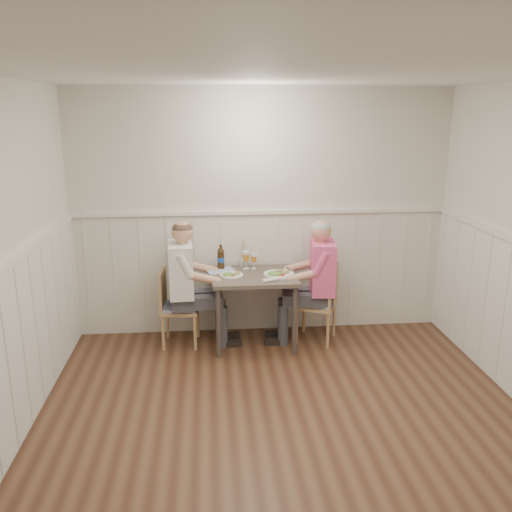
# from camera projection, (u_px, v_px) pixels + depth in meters

# --- Properties ---
(ground_plane) EXTENTS (4.50, 4.50, 0.00)m
(ground_plane) POSITION_uv_depth(u_px,v_px,m) (292.00, 448.00, 3.93)
(ground_plane) COLOR #44281A
(room_shell) EXTENTS (4.04, 4.54, 2.60)m
(room_shell) POSITION_uv_depth(u_px,v_px,m) (296.00, 245.00, 3.53)
(room_shell) COLOR silver
(room_shell) RESTS_ON ground
(wainscot) EXTENTS (4.00, 4.49, 1.34)m
(wainscot) POSITION_uv_depth(u_px,v_px,m) (281.00, 323.00, 4.41)
(wainscot) COLOR beige
(wainscot) RESTS_ON ground
(dining_table) EXTENTS (0.85, 0.70, 0.75)m
(dining_table) POSITION_uv_depth(u_px,v_px,m) (254.00, 284.00, 5.52)
(dining_table) COLOR brown
(dining_table) RESTS_ON ground
(chair_right) EXTENTS (0.51, 0.51, 0.82)m
(chair_right) POSITION_uv_depth(u_px,v_px,m) (321.00, 301.00, 5.63)
(chair_right) COLOR tan
(chair_right) RESTS_ON ground
(chair_left) EXTENTS (0.40, 0.40, 0.80)m
(chair_left) POSITION_uv_depth(u_px,v_px,m) (175.00, 305.00, 5.56)
(chair_left) COLOR tan
(chair_left) RESTS_ON ground
(man_in_pink) EXTENTS (0.65, 0.45, 1.33)m
(man_in_pink) POSITION_uv_depth(u_px,v_px,m) (318.00, 291.00, 5.59)
(man_in_pink) COLOR #3F3F47
(man_in_pink) RESTS_ON ground
(diner_cream) EXTENTS (0.64, 0.44, 1.34)m
(diner_cream) POSITION_uv_depth(u_px,v_px,m) (186.00, 294.00, 5.49)
(diner_cream) COLOR #3F3F47
(diner_cream) RESTS_ON ground
(plate_man) EXTENTS (0.30, 0.30, 0.08)m
(plate_man) POSITION_uv_depth(u_px,v_px,m) (278.00, 273.00, 5.45)
(plate_man) COLOR white
(plate_man) RESTS_ON dining_table
(plate_diner) EXTENTS (0.24, 0.24, 0.06)m
(plate_diner) POSITION_uv_depth(u_px,v_px,m) (231.00, 274.00, 5.44)
(plate_diner) COLOR white
(plate_diner) RESTS_ON dining_table
(beer_glass_a) EXTENTS (0.07, 0.07, 0.17)m
(beer_glass_a) POSITION_uv_depth(u_px,v_px,m) (254.00, 258.00, 5.66)
(beer_glass_a) COLOR silver
(beer_glass_a) RESTS_ON dining_table
(beer_glass_b) EXTENTS (0.08, 0.08, 0.19)m
(beer_glass_b) POSITION_uv_depth(u_px,v_px,m) (246.00, 257.00, 5.65)
(beer_glass_b) COLOR silver
(beer_glass_b) RESTS_ON dining_table
(beer_bottle) EXTENTS (0.07, 0.07, 0.26)m
(beer_bottle) POSITION_uv_depth(u_px,v_px,m) (221.00, 258.00, 5.66)
(beer_bottle) COLOR #31200E
(beer_bottle) RESTS_ON dining_table
(rolled_napkin) EXTENTS (0.17, 0.10, 0.04)m
(rolled_napkin) POSITION_uv_depth(u_px,v_px,m) (271.00, 280.00, 5.26)
(rolled_napkin) COLOR white
(rolled_napkin) RESTS_ON dining_table
(grass_vase) EXTENTS (0.04, 0.04, 0.35)m
(grass_vase) POSITION_uv_depth(u_px,v_px,m) (242.00, 252.00, 5.74)
(grass_vase) COLOR silver
(grass_vase) RESTS_ON dining_table
(gingham_mat) EXTENTS (0.34, 0.30, 0.01)m
(gingham_mat) POSITION_uv_depth(u_px,v_px,m) (221.00, 270.00, 5.62)
(gingham_mat) COLOR #536FC3
(gingham_mat) RESTS_ON dining_table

